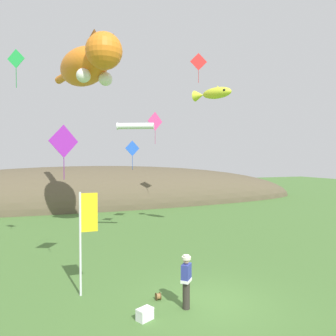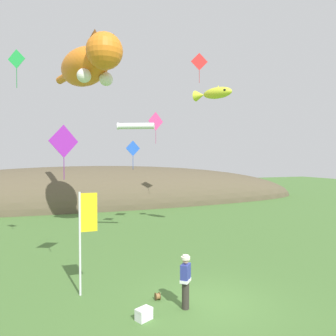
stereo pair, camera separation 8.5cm
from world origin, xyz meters
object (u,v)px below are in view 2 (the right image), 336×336
picnic_cooler (144,314)px  kite_diamond_blue (133,149)px  kite_diamond_violet (64,142)px  kite_diamond_red (199,62)px  kite_diamond_green (16,60)px  festival_banner_pole (85,228)px  kite_fish_windsock (213,93)px  kite_diamond_pink (156,122)px  kite_tube_streamer (135,126)px  kite_spool (158,296)px  festival_attendant (186,280)px  kite_giant_cat (88,65)px

picnic_cooler → kite_diamond_blue: kite_diamond_blue is taller
kite_diamond_violet → picnic_cooler: bearing=-66.3°
kite_diamond_blue → kite_diamond_red: (5.15, 0.69, 6.37)m
picnic_cooler → kite_diamond_green: bearing=118.2°
festival_banner_pole → kite_diamond_green: 8.98m
festival_banner_pole → kite_fish_windsock: (8.47, 6.04, 6.50)m
kite_diamond_pink → kite_diamond_blue: 2.48m
kite_tube_streamer → kite_diamond_red: 8.21m
kite_diamond_violet → kite_diamond_blue: kite_diamond_violet is taller
kite_spool → kite_diamond_pink: kite_diamond_pink is taller
kite_fish_windsock → kite_diamond_green: 11.05m
festival_attendant → kite_fish_windsock: (5.51, 8.33, 7.99)m
kite_tube_streamer → picnic_cooler: bearing=-103.3°
kite_fish_windsock → festival_banner_pole: bearing=-144.5°
kite_spool → kite_diamond_pink: 13.18m
picnic_cooler → kite_spool: bearing=54.6°
kite_diamond_red → kite_giant_cat: bearing=-174.5°
kite_fish_windsock → kite_diamond_blue: size_ratio=1.35×
kite_giant_cat → kite_diamond_green: (-3.77, -3.96, -1.17)m
kite_giant_cat → festival_banner_pole: bearing=-98.1°
kite_diamond_green → picnic_cooler: bearing=-61.8°
kite_diamond_blue → kite_diamond_violet: bearing=-124.6°
picnic_cooler → kite_giant_cat: (-0.22, 11.39, 10.53)m
kite_giant_cat → kite_diamond_red: (8.00, 0.78, 1.23)m
kite_tube_streamer → kite_fish_windsock: bearing=-6.1°
picnic_cooler → kite_diamond_pink: size_ratio=0.27×
kite_diamond_red → kite_fish_windsock: bearing=-102.3°
kite_giant_cat → kite_diamond_violet: kite_giant_cat is taller
picnic_cooler → kite_fish_windsock: size_ratio=0.22×
kite_spool → kite_fish_windsock: (6.16, 7.39, 8.81)m
festival_banner_pole → kite_diamond_green: size_ratio=2.08×
kite_diamond_red → kite_tube_streamer: bearing=-151.3°
festival_attendant → kite_diamond_green: (-5.47, 7.19, 8.59)m
kite_spool → festival_banner_pole: size_ratio=0.07×
picnic_cooler → kite_diamond_blue: (2.63, 11.47, 5.38)m
kite_tube_streamer → kite_diamond_red: bearing=28.7°
festival_attendant → kite_tube_streamer: 10.63m
kite_spool → kite_diamond_green: size_ratio=0.15×
festival_attendant → kite_diamond_blue: kite_diamond_blue is taller
kite_giant_cat → kite_diamond_green: kite_giant_cat is taller
kite_giant_cat → kite_fish_windsock: size_ratio=3.38×
kite_tube_streamer → kite_diamond_green: kite_diamond_green is taller
kite_giant_cat → kite_spool: bearing=-84.1°
festival_attendant → picnic_cooler: (-1.49, -0.24, -0.77)m
kite_fish_windsock → kite_diamond_red: bearing=77.7°
festival_attendant → kite_diamond_violet: 7.35m
picnic_cooler → kite_fish_windsock: bearing=50.8°
kite_tube_streamer → festival_banner_pole: bearing=-119.0°
kite_diamond_blue → kite_diamond_red: bearing=7.7°
kite_fish_windsock → kite_diamond_green: (-10.98, -1.14, 0.60)m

